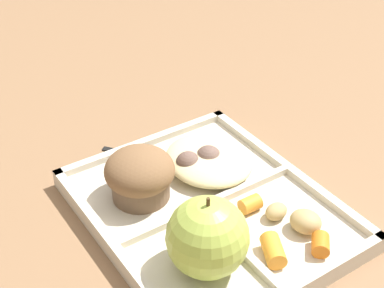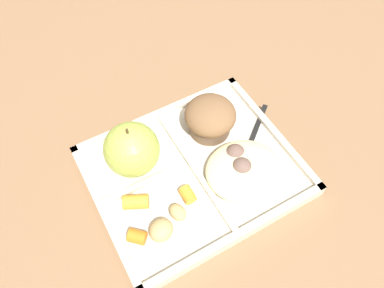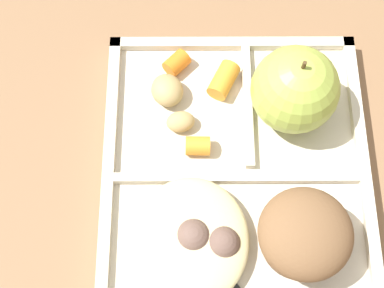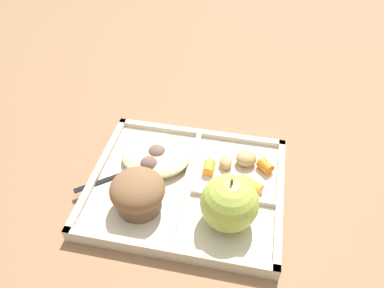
{
  "view_description": "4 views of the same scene",
  "coord_description": "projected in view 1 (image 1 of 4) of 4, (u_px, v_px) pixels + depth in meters",
  "views": [
    {
      "loc": [
        -0.39,
        0.28,
        0.44
      ],
      "look_at": [
        0.05,
        -0.01,
        0.07
      ],
      "focal_mm": 52.83,
      "sensor_mm": 36.0,
      "label": 1
    },
    {
      "loc": [
        -0.14,
        -0.24,
        0.51
      ],
      "look_at": [
        0.01,
        0.02,
        0.05
      ],
      "focal_mm": 35.26,
      "sensor_mm": 36.0,
      "label": 2
    },
    {
      "loc": [
        0.16,
        -0.04,
        0.51
      ],
      "look_at": [
        -0.02,
        -0.04,
        0.05
      ],
      "focal_mm": 51.86,
      "sensor_mm": 36.0,
      "label": 3
    },
    {
      "loc": [
        -0.08,
        0.37,
        0.47
      ],
      "look_at": [
        -0.0,
        -0.04,
        0.07
      ],
      "focal_mm": 35.03,
      "sensor_mm": 36.0,
      "label": 4
    }
  ],
  "objects": [
    {
      "name": "ground",
      "position": [
        208.0,
        216.0,
        0.65
      ],
      "size": [
        6.0,
        6.0,
        0.0
      ],
      "primitive_type": "plane",
      "color": "#846042"
    },
    {
      "name": "lunch_tray",
      "position": [
        209.0,
        211.0,
        0.64
      ],
      "size": [
        0.3,
        0.25,
        0.02
      ],
      "color": "beige",
      "rests_on": "ground"
    },
    {
      "name": "green_apple",
      "position": [
        207.0,
        237.0,
        0.54
      ],
      "size": [
        0.08,
        0.08,
        0.09
      ],
      "color": "#A8C14C",
      "rests_on": "lunch_tray"
    },
    {
      "name": "bran_muffin",
      "position": [
        140.0,
        175.0,
        0.64
      ],
      "size": [
        0.08,
        0.08,
        0.06
      ],
      "color": "brown",
      "rests_on": "lunch_tray"
    },
    {
      "name": "carrot_slice_tilted",
      "position": [
        273.0,
        250.0,
        0.57
      ],
      "size": [
        0.04,
        0.03,
        0.02
      ],
      "primitive_type": "cylinder",
      "rotation": [
        0.0,
        1.57,
        2.68
      ],
      "color": "orange",
      "rests_on": "lunch_tray"
    },
    {
      "name": "carrot_slice_edge",
      "position": [
        321.0,
        244.0,
        0.58
      ],
      "size": [
        0.03,
        0.03,
        0.02
      ],
      "primitive_type": "cylinder",
      "rotation": [
        0.0,
        1.57,
        2.37
      ],
      "color": "orange",
      "rests_on": "lunch_tray"
    },
    {
      "name": "carrot_slice_diagonal",
      "position": [
        250.0,
        204.0,
        0.63
      ],
      "size": [
        0.02,
        0.02,
        0.02
      ],
      "primitive_type": "cylinder",
      "rotation": [
        0.0,
        1.57,
        4.7
      ],
      "color": "orange",
      "rests_on": "lunch_tray"
    },
    {
      "name": "potato_chunk_small",
      "position": [
        306.0,
        221.0,
        0.6
      ],
      "size": [
        0.04,
        0.04,
        0.02
      ],
      "primitive_type": "ellipsoid",
      "rotation": [
        0.0,
        0.0,
        1.95
      ],
      "color": "tan",
      "rests_on": "lunch_tray"
    },
    {
      "name": "potato_chunk_golden",
      "position": [
        276.0,
        211.0,
        0.62
      ],
      "size": [
        0.03,
        0.03,
        0.02
      ],
      "primitive_type": "ellipsoid",
      "rotation": [
        0.0,
        0.0,
        1.73
      ],
      "color": "tan",
      "rests_on": "lunch_tray"
    },
    {
      "name": "egg_noodle_pile",
      "position": [
        209.0,
        159.0,
        0.69
      ],
      "size": [
        0.11,
        0.1,
        0.03
      ],
      "primitive_type": "ellipsoid",
      "color": "beige",
      "rests_on": "lunch_tray"
    },
    {
      "name": "meatball_side",
      "position": [
        188.0,
        164.0,
        0.68
      ],
      "size": [
        0.03,
        0.03,
        0.03
      ],
      "primitive_type": "sphere",
      "color": "brown",
      "rests_on": "lunch_tray"
    },
    {
      "name": "meatball_center",
      "position": [
        208.0,
        158.0,
        0.69
      ],
      "size": [
        0.03,
        0.03,
        0.03
      ],
      "primitive_type": "sphere",
      "color": "brown",
      "rests_on": "lunch_tray"
    },
    {
      "name": "plastic_fork",
      "position": [
        173.0,
        163.0,
        0.7
      ],
      "size": [
        0.14,
        0.11,
        0.0
      ],
      "color": "black",
      "rests_on": "lunch_tray"
    }
  ]
}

